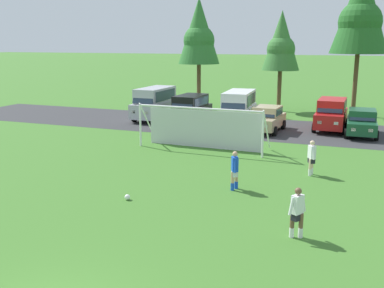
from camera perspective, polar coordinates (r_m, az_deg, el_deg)
ground_plane at (r=23.36m, az=5.04°, el=-2.12°), size 400.00×400.00×0.00m
parking_lot_strip at (r=32.27m, az=9.65°, el=1.94°), size 52.00×8.40×0.01m
soccer_ball at (r=17.74m, az=-8.23°, el=-6.72°), size 0.22×0.22×0.22m
soccer_goal at (r=25.68m, az=1.44°, el=2.26°), size 7.46×2.09×2.57m
player_striker_near at (r=18.63m, az=5.46°, el=-3.38°), size 0.38×0.73×1.64m
player_midfield_center at (r=21.27m, az=14.99°, el=-1.71°), size 0.41×0.71×1.64m
player_defender_far at (r=14.48m, az=13.24°, el=-8.52°), size 0.51×0.64×1.64m
parked_car_slot_far_left at (r=35.57m, az=-4.79°, el=5.27°), size 2.25×4.83×2.52m
parked_car_slot_left at (r=33.53m, az=-0.28°, el=4.46°), size 2.29×4.68×2.16m
parked_car_slot_center_left at (r=33.02m, az=5.95°, el=4.66°), size 2.44×4.92×2.52m
parked_car_slot_center at (r=31.16m, az=9.50°, el=3.19°), size 2.19×4.28×1.72m
parked_car_slot_center_right at (r=32.76m, az=17.33°, el=3.67°), size 2.21×4.64×2.16m
parked_car_slot_right at (r=31.38m, az=20.81°, el=2.59°), size 2.13×4.25×1.72m
tree_left_edge at (r=40.84m, az=0.90°, el=13.94°), size 3.70×3.70×9.87m
tree_mid_left at (r=40.33m, az=11.31°, el=12.54°), size 3.26×3.26×8.68m
tree_center_back at (r=39.72m, az=20.72°, el=15.52°), size 4.58×4.58×12.22m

